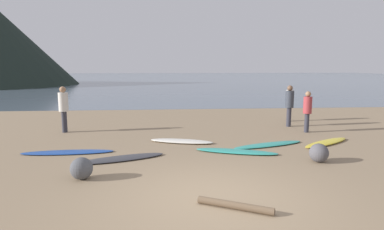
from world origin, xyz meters
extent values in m
cube|color=#8C7559|center=(0.00, 10.00, -0.10)|extent=(120.00, 120.00, 0.20)
cube|color=slate|center=(0.00, 63.02, 0.00)|extent=(140.00, 100.00, 0.01)
ellipsoid|color=#1E479E|center=(-3.68, 3.60, 0.03)|extent=(2.64, 0.60, 0.06)
ellipsoid|color=#333338|center=(-2.05, 2.81, 0.03)|extent=(2.42, 1.34, 0.07)
ellipsoid|color=silver|center=(-0.32, 4.65, 0.05)|extent=(2.18, 1.15, 0.10)
ellipsoid|color=teal|center=(1.20, 3.23, 0.04)|extent=(2.43, 1.25, 0.09)
ellipsoid|color=teal|center=(2.41, 3.99, 0.04)|extent=(2.55, 1.26, 0.07)
ellipsoid|color=yellow|center=(4.36, 4.08, 0.05)|extent=(2.16, 1.61, 0.09)
cylinder|color=#2D2D38|center=(4.30, 7.19, 0.40)|extent=(0.19, 0.19, 0.80)
cylinder|color=#333842|center=(4.30, 7.19, 1.14)|extent=(0.35, 0.35, 0.69)
sphere|color=brown|center=(4.30, 7.19, 1.60)|extent=(0.23, 0.23, 0.23)
cylinder|color=#2D2D38|center=(4.80, 8.47, 0.38)|extent=(0.18, 0.18, 0.76)
cylinder|color=beige|center=(4.80, 8.47, 1.09)|extent=(0.33, 0.33, 0.66)
sphere|color=#936B4C|center=(4.80, 8.47, 1.53)|extent=(0.22, 0.22, 0.22)
cylinder|color=#2D2D38|center=(-4.67, 6.73, 0.41)|extent=(0.19, 0.19, 0.81)
cylinder|color=beige|center=(-4.67, 6.73, 1.17)|extent=(0.35, 0.35, 0.71)
sphere|color=#936B4C|center=(-4.67, 6.73, 1.63)|extent=(0.23, 0.23, 0.23)
cylinder|color=#2D2D38|center=(4.52, 5.95, 0.36)|extent=(0.17, 0.17, 0.73)
cylinder|color=#9E3338|center=(4.52, 5.95, 1.04)|extent=(0.32, 0.32, 0.63)
sphere|color=#936B4C|center=(4.52, 5.95, 1.46)|extent=(0.21, 0.21, 0.21)
cylinder|color=brown|center=(0.35, -0.50, 0.07)|extent=(1.28, 0.76, 0.13)
sphere|color=#4E4C51|center=(3.15, 2.13, 0.25)|extent=(0.50, 0.50, 0.50)
sphere|color=#4A4C51|center=(-2.73, 1.31, 0.25)|extent=(0.50, 0.50, 0.50)
camera|label=1|loc=(-0.87, -5.88, 2.50)|focal=30.61mm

